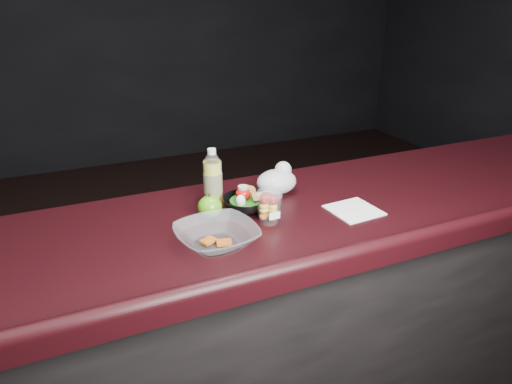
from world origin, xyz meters
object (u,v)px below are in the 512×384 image
fruit_cup (269,205)px  snack_bowl (245,203)px  green_apple (210,207)px  takeout_bowl (217,236)px  lemonade_bottle (213,181)px

fruit_cup → snack_bowl: size_ratio=0.77×
snack_bowl → fruit_cup: bearing=-72.5°
fruit_cup → green_apple: size_ratio=1.45×
green_apple → takeout_bowl: size_ratio=0.33×
green_apple → snack_bowl: snack_bowl is taller
lemonade_bottle → takeout_bowl: (-0.09, -0.29, -0.06)m
snack_bowl → takeout_bowl: (-0.17, -0.19, -0.00)m
takeout_bowl → snack_bowl: bearing=47.6°
fruit_cup → takeout_bowl: 0.22m
takeout_bowl → green_apple: bearing=77.5°
snack_bowl → takeout_bowl: snack_bowl is taller
takeout_bowl → lemonade_bottle: bearing=72.9°
snack_bowl → lemonade_bottle: bearing=127.5°
lemonade_bottle → fruit_cup: 0.25m
fruit_cup → takeout_bowl: bearing=-160.6°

